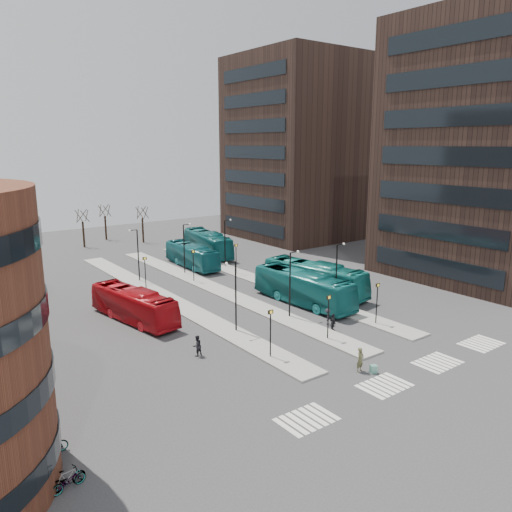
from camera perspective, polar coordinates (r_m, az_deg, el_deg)
ground at (r=34.15m, az=20.99°, el=-15.66°), size 160.00×160.00×0.00m
island_left at (r=52.84m, az=-10.24°, el=-4.78°), size 2.50×45.00×0.15m
island_mid at (r=55.62m, az=-4.70°, el=-3.72°), size 2.50×45.00×0.15m
island_right at (r=58.88m, az=0.26°, el=-2.75°), size 2.50×45.00×0.15m
suitcase at (r=36.84m, az=13.27°, el=-12.47°), size 0.56×0.51×0.58m
red_bus at (r=46.76m, az=-13.81°, el=-5.43°), size 4.28×11.04×3.00m
teal_bus_a at (r=50.27m, az=5.40°, el=-3.61°), size 3.33×12.24×3.38m
teal_bus_b at (r=65.71m, az=-7.35°, el=0.06°), size 2.95×10.93×3.02m
teal_bus_c at (r=53.80m, az=6.71°, el=-2.51°), size 4.74×12.70×3.45m
teal_bus_d at (r=72.36m, az=-5.56°, el=1.45°), size 4.98×12.76×3.47m
traveller at (r=36.60m, az=11.83°, el=-11.52°), size 0.71×0.52×1.79m
commuter_a at (r=38.62m, az=-6.76°, el=-10.15°), size 0.89×0.75×1.62m
commuter_b at (r=43.71m, az=8.80°, el=-7.51°), size 0.64×0.97×1.53m
commuter_c at (r=45.12m, az=8.17°, el=-6.88°), size 1.05×1.05×1.46m
bicycle_near at (r=26.84m, az=-20.64°, el=-22.94°), size 1.77×0.93×0.88m
bicycle_mid at (r=26.89m, az=-20.72°, el=-22.68°), size 1.77×0.69×1.03m
bicycle_far at (r=29.54m, az=-22.58°, el=-19.42°), size 1.93×0.80×0.99m
crosswalk_stripes at (r=37.41m, az=17.20°, el=-12.79°), size 22.35×2.40×0.01m
tower_near at (r=66.04m, az=25.43°, el=10.83°), size 20.12×20.00×30.00m
tower_far at (r=87.46m, az=5.06°, el=12.13°), size 20.12×20.00×30.00m
sign_poles at (r=49.17m, az=-0.80°, el=-3.05°), size 12.45×22.12×3.65m
lamp_posts at (r=53.43m, az=-3.05°, el=-0.50°), size 14.04×20.24×6.12m
bare_trees at (r=84.18m, az=-16.26°, el=3.27°), size 10.97×8.14×5.90m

